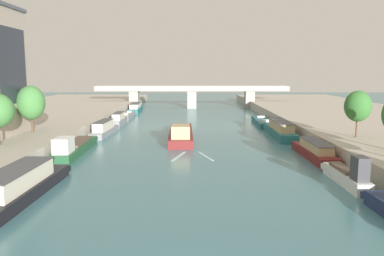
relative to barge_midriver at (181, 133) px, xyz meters
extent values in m
cube|color=#B7AD9E|center=(-34.30, 8.07, 0.15)|extent=(36.00, 170.00, 2.28)
cube|color=#B7AD9E|center=(37.94, 8.07, 0.15)|extent=(36.00, 170.00, 2.28)
cube|color=maroon|center=(-0.02, 0.75, -0.37)|extent=(4.17, 20.29, 1.24)
cube|color=maroon|center=(-0.23, 11.21, -0.24)|extent=(3.59, 1.33, 0.99)
cube|color=maroon|center=(-0.02, 0.75, 0.29)|extent=(4.24, 20.29, 0.06)
cube|color=tan|center=(0.13, -6.12, 1.28)|extent=(2.90, 4.10, 1.94)
cube|color=black|center=(0.08, -4.09, 1.57)|extent=(2.25, 0.08, 0.54)
cube|color=brown|center=(-0.06, 2.77, 0.50)|extent=(3.14, 10.57, 0.36)
cylinder|color=#232328|center=(0.67, -5.30, 0.87)|extent=(0.07, 0.07, 1.10)
cube|color=silver|center=(3.69, -13.62, -0.97)|extent=(2.12, 5.84, 0.03)
cube|color=silver|center=(0.09, -13.69, -0.97)|extent=(1.88, 5.89, 0.03)
cube|color=black|center=(-13.71, -31.15, -0.42)|extent=(3.85, 15.72, 1.13)
cube|color=black|center=(-13.49, -22.99, -0.31)|extent=(3.29, 1.33, 0.93)
cube|color=black|center=(-13.71, -31.15, 0.17)|extent=(3.92, 15.72, 0.06)
cube|color=beige|center=(-13.74, -31.93, 0.99)|extent=(3.08, 10.08, 1.58)
cube|color=#4C4C51|center=(-13.74, -31.93, 1.82)|extent=(3.29, 10.38, 0.08)
cylinder|color=#232328|center=(-13.33, -35.85, 0.75)|extent=(0.07, 0.07, 1.10)
cube|color=#235633|center=(-14.67, -11.21, -0.46)|extent=(3.14, 16.00, 1.06)
cube|color=#235633|center=(-14.89, -2.89, -0.35)|extent=(2.61, 1.29, 0.90)
cube|color=#235633|center=(-14.67, -11.21, 0.11)|extent=(3.19, 16.00, 0.06)
cube|color=white|center=(-14.53, -16.62, 1.11)|extent=(2.12, 3.24, 1.94)
cube|color=black|center=(-14.57, -15.02, 1.40)|extent=(1.63, 0.07, 0.54)
cube|color=brown|center=(-14.71, -9.61, 0.32)|extent=(2.34, 8.34, 0.36)
cylinder|color=#232328|center=(-14.14, -15.97, 0.69)|extent=(0.07, 0.07, 1.10)
cube|color=gray|center=(-14.08, 4.75, -0.51)|extent=(2.78, 12.40, 0.96)
cube|color=gray|center=(-13.82, 11.26, -0.41)|extent=(2.23, 1.29, 0.84)
cube|color=gray|center=(-14.08, 4.75, 0.00)|extent=(2.82, 12.40, 0.06)
cube|color=beige|center=(-14.10, 4.14, 0.79)|extent=(2.19, 7.95, 1.52)
cube|color=#4C4C51|center=(-14.10, 4.14, 1.59)|extent=(2.34, 8.19, 0.08)
cylinder|color=#232328|center=(-13.88, 1.04, 0.58)|extent=(0.07, 0.07, 1.10)
cube|color=gray|center=(-13.88, 18.14, -0.36)|extent=(2.05, 10.39, 1.25)
cube|color=gray|center=(-13.94, 23.68, -0.24)|extent=(1.85, 1.28, 0.99)
cube|color=gray|center=(-13.88, 18.14, 0.29)|extent=(2.08, 10.39, 0.06)
cube|color=beige|center=(-13.88, 17.62, 0.98)|extent=(1.66, 6.65, 1.33)
cube|color=#4C4C51|center=(-13.88, 17.62, 1.69)|extent=(1.77, 6.85, 0.08)
cylinder|color=#232328|center=(-13.56, 15.04, 0.87)|extent=(0.07, 0.07, 1.10)
cube|color=gray|center=(-14.14, 31.24, -0.48)|extent=(2.20, 11.83, 1.02)
cube|color=gray|center=(-14.15, 37.51, -0.37)|extent=(2.08, 1.22, 0.87)
cube|color=gray|center=(-14.14, 31.24, 0.06)|extent=(2.24, 11.83, 0.06)
cube|color=beige|center=(-14.14, 33.84, 0.29)|extent=(1.10, 0.90, 0.40)
cube|color=beige|center=(-14.14, 27.93, 0.33)|extent=(1.21, 1.10, 0.48)
cylinder|color=#232328|center=(-13.81, 27.69, 0.64)|extent=(0.07, 0.07, 1.10)
cube|color=#23666B|center=(-14.51, 48.10, -0.47)|extent=(3.23, 15.79, 1.03)
cube|color=#23666B|center=(-14.77, 56.30, -0.37)|extent=(2.64, 1.30, 0.88)
cube|color=#23666B|center=(-14.51, 48.10, 0.07)|extent=(3.29, 15.79, 0.06)
cube|color=beige|center=(-14.48, 47.31, 0.71)|extent=(2.56, 10.12, 1.23)
cube|color=#4C4C51|center=(-14.48, 47.31, 1.37)|extent=(2.74, 10.43, 0.08)
cylinder|color=#232328|center=(-13.95, 43.40, 0.65)|extent=(0.07, 0.07, 1.10)
cube|color=#1E284C|center=(17.78, -32.77, -0.27)|extent=(2.03, 1.32, 0.97)
cube|color=silver|center=(17.53, -27.02, -0.39)|extent=(1.65, 9.10, 1.20)
cube|color=silver|center=(17.48, -22.13, -0.27)|extent=(1.48, 1.27, 0.97)
cube|color=silver|center=(17.53, -27.02, 0.25)|extent=(1.68, 9.10, 0.06)
cube|color=#38383D|center=(17.57, -30.11, 1.41)|extent=(1.18, 1.83, 2.28)
cube|color=black|center=(17.56, -29.19, 1.76)|extent=(0.93, 0.04, 0.64)
cube|color=brown|center=(17.52, -26.11, 0.46)|extent=(1.26, 4.74, 0.36)
cylinder|color=#232328|center=(17.79, -29.74, 0.83)|extent=(0.07, 0.07, 1.10)
cube|color=maroon|center=(18.13, -14.64, -0.44)|extent=(2.65, 12.58, 1.10)
cube|color=maroon|center=(18.04, -8.02, -0.33)|extent=(2.38, 1.26, 0.91)
cube|color=maroon|center=(18.13, -14.64, 0.14)|extent=(2.70, 12.58, 0.06)
cube|color=tan|center=(18.14, -15.27, 0.72)|extent=(2.14, 8.05, 1.10)
cube|color=#4C4C51|center=(18.14, -15.27, 1.31)|extent=(2.30, 8.30, 0.08)
cylinder|color=#232328|center=(18.55, -18.40, 0.72)|extent=(0.07, 0.07, 1.10)
cube|color=#23666B|center=(17.42, 2.75, -0.34)|extent=(3.03, 15.36, 1.30)
cube|color=#23666B|center=(17.47, 10.77, -0.21)|extent=(2.80, 1.28, 1.02)
cube|color=#23666B|center=(17.42, 2.75, 0.34)|extent=(3.09, 15.36, 0.06)
cube|color=tan|center=(17.42, 1.98, 1.10)|extent=(2.47, 9.83, 1.45)
cube|color=#4C4C51|center=(17.42, 1.98, 1.86)|extent=(2.65, 10.13, 0.08)
cylinder|color=#232328|center=(17.83, -1.86, 0.92)|extent=(0.07, 0.07, 1.10)
cube|color=#23666B|center=(17.51, 19.74, -0.51)|extent=(3.83, 15.34, 0.94)
cube|color=#23666B|center=(17.78, 27.70, -0.42)|extent=(3.18, 1.31, 0.83)
cube|color=#23666B|center=(17.51, 19.74, -0.01)|extent=(3.90, 15.35, 0.06)
cube|color=white|center=(17.62, 23.09, 0.22)|extent=(1.68, 0.96, 0.40)
cube|color=white|center=(17.36, 15.47, 0.26)|extent=(1.86, 1.16, 0.48)
cylinder|color=#232328|center=(17.85, 15.15, 0.57)|extent=(0.07, 0.07, 1.10)
cylinder|color=brown|center=(-22.32, -7.04, 2.83)|extent=(0.29, 0.29, 3.07)
ellipsoid|color=#427F3D|center=(-22.32, -7.04, 5.77)|extent=(4.15, 4.15, 5.10)
cylinder|color=brown|center=(24.82, -11.70, 2.89)|extent=(0.25, 0.25, 3.18)
ellipsoid|color=#336B2D|center=(24.82, -11.70, 5.66)|extent=(3.64, 3.64, 4.30)
cube|color=#232833|center=(-23.86, -8.78, 11.21)|extent=(0.04, 8.56, 10.82)
cube|color=#9E998E|center=(1.82, 57.50, 4.75)|extent=(60.23, 4.40, 0.60)
cube|color=#9E998E|center=(1.82, 55.50, 5.50)|extent=(60.23, 0.30, 0.90)
cube|color=#9E998E|center=(1.82, 59.50, 5.50)|extent=(60.23, 0.30, 0.90)
cube|color=#9E998E|center=(-16.30, 57.50, 1.73)|extent=(2.80, 3.60, 5.44)
cube|color=#9E998E|center=(1.82, 57.50, 1.73)|extent=(2.80, 3.60, 5.44)
cube|color=#9E998E|center=(19.94, 57.50, 1.73)|extent=(2.80, 3.60, 5.44)
camera|label=1|loc=(1.87, -65.78, 10.37)|focal=36.72mm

